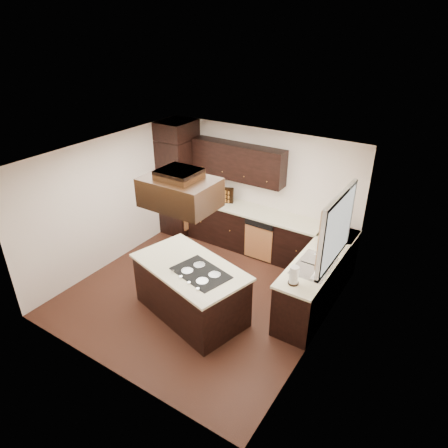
{
  "coord_description": "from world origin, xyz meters",
  "views": [
    {
      "loc": [
        3.44,
        -4.59,
        4.38
      ],
      "look_at": [
        0.1,
        0.6,
        1.15
      ],
      "focal_mm": 32.0,
      "sensor_mm": 36.0,
      "label": 1
    }
  ],
  "objects_px": {
    "island": "(191,291)",
    "spice_rack": "(224,195)",
    "range_hood": "(180,192)",
    "oven_column": "(179,187)"
  },
  "relations": [
    {
      "from": "oven_column",
      "to": "spice_rack",
      "type": "relative_size",
      "value": 5.5
    },
    {
      "from": "spice_rack",
      "to": "island",
      "type": "bearing_deg",
      "value": -90.87
    },
    {
      "from": "spice_rack",
      "to": "range_hood",
      "type": "bearing_deg",
      "value": -92.79
    },
    {
      "from": "oven_column",
      "to": "range_hood",
      "type": "xyz_separation_m",
      "value": [
        1.88,
        -2.25,
        1.1
      ]
    },
    {
      "from": "island",
      "to": "spice_rack",
      "type": "height_order",
      "value": "spice_rack"
    },
    {
      "from": "island",
      "to": "range_hood",
      "type": "xyz_separation_m",
      "value": [
        -0.07,
        -0.05,
        1.72
      ]
    },
    {
      "from": "range_hood",
      "to": "spice_rack",
      "type": "xyz_separation_m",
      "value": [
        -0.77,
        2.36,
        -1.08
      ]
    },
    {
      "from": "island",
      "to": "spice_rack",
      "type": "xyz_separation_m",
      "value": [
        -0.84,
        2.31,
        0.64
      ]
    },
    {
      "from": "oven_column",
      "to": "island",
      "type": "bearing_deg",
      "value": -48.61
    },
    {
      "from": "island",
      "to": "oven_column",
      "type": "bearing_deg",
      "value": 146.25
    }
  ]
}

